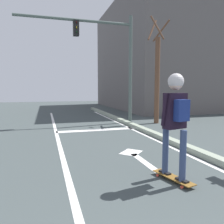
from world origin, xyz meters
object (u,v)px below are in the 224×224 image
at_px(skater, 176,111).
at_px(roadside_tree, 157,76).
at_px(skateboard, 173,177).
at_px(traffic_signal_mast, 106,49).

height_order(skater, roadside_tree, roadside_tree).
relative_size(skater, roadside_tree, 0.37).
bearing_deg(skateboard, roadside_tree, 64.64).
distance_m(skateboard, traffic_signal_mast, 7.50).
height_order(skateboard, skater, skater).
bearing_deg(skater, skateboard, 103.71).
relative_size(skateboard, skater, 0.49).
height_order(skater, traffic_signal_mast, traffic_signal_mast).
distance_m(traffic_signal_mast, roadside_tree, 2.68).
xyz_separation_m(skateboard, roadside_tree, (2.90, 6.12, 2.15)).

